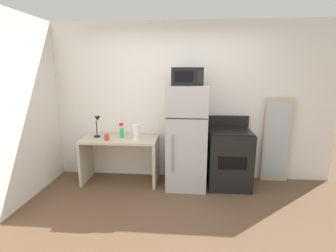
{
  "coord_description": "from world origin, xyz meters",
  "views": [
    {
      "loc": [
        0.12,
        -2.53,
        1.84
      ],
      "look_at": [
        -0.18,
        1.1,
        1.02
      ],
      "focal_mm": 26.92,
      "sensor_mm": 36.0,
      "label": 1
    }
  ],
  "objects": [
    {
      "name": "desk",
      "position": [
        -0.99,
        1.35,
        0.53
      ],
      "size": [
        1.22,
        0.56,
        0.75
      ],
      "color": "beige",
      "rests_on": "ground"
    },
    {
      "name": "wall_back_white",
      "position": [
        0.0,
        1.7,
        1.3
      ],
      "size": [
        5.0,
        0.1,
        2.6
      ],
      "primitive_type": "cube",
      "color": "white",
      "rests_on": "ground"
    },
    {
      "name": "desk_lamp",
      "position": [
        -1.36,
        1.38,
        0.99
      ],
      "size": [
        0.14,
        0.12,
        0.35
      ],
      "color": "black",
      "rests_on": "desk"
    },
    {
      "name": "refrigerator",
      "position": [
        0.1,
        1.31,
        0.81
      ],
      "size": [
        0.61,
        0.67,
        1.61
      ],
      "color": "#B7B7BC",
      "rests_on": "ground"
    },
    {
      "name": "microwave",
      "position": [
        0.1,
        1.28,
        1.74
      ],
      "size": [
        0.46,
        0.35,
        0.26
      ],
      "color": "black",
      "rests_on": "refrigerator"
    },
    {
      "name": "paper_towel_roll",
      "position": [
        -0.7,
        1.29,
        0.87
      ],
      "size": [
        0.11,
        0.11,
        0.24
      ],
      "primitive_type": "cylinder",
      "color": "white",
      "rests_on": "desk"
    },
    {
      "name": "oven_range",
      "position": [
        0.78,
        1.33,
        0.47
      ],
      "size": [
        0.65,
        0.61,
        1.1
      ],
      "color": "black",
      "rests_on": "ground"
    },
    {
      "name": "spray_bottle",
      "position": [
        -0.96,
        1.37,
        0.85
      ],
      "size": [
        0.06,
        0.06,
        0.25
      ],
      "color": "green",
      "rests_on": "desk"
    },
    {
      "name": "leaning_mirror",
      "position": [
        1.58,
        1.59,
        0.7
      ],
      "size": [
        0.44,
        0.03,
        1.4
      ],
      "color": "#C6B793",
      "rests_on": "ground"
    },
    {
      "name": "coffee_mug",
      "position": [
        -1.16,
        1.21,
        0.8
      ],
      "size": [
        0.08,
        0.08,
        0.09
      ],
      "primitive_type": "cylinder",
      "color": "#D83F33",
      "rests_on": "desk"
    },
    {
      "name": "ground_plane",
      "position": [
        0.0,
        0.0,
        0.0
      ],
      "size": [
        12.0,
        12.0,
        0.0
      ],
      "primitive_type": "plane",
      "color": "brown"
    }
  ]
}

